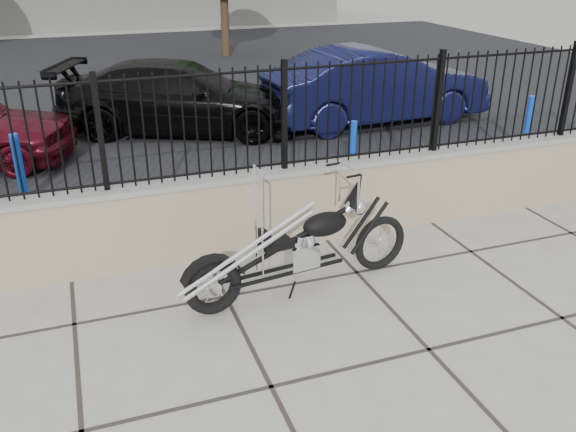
% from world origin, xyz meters
% --- Properties ---
extents(ground_plane, '(90.00, 90.00, 0.00)m').
position_xyz_m(ground_plane, '(0.00, 0.00, 0.00)').
color(ground_plane, '#99968E').
rests_on(ground_plane, ground).
extents(parking_lot, '(30.00, 30.00, 0.00)m').
position_xyz_m(parking_lot, '(0.00, 12.50, 0.00)').
color(parking_lot, black).
rests_on(parking_lot, ground).
extents(retaining_wall, '(14.00, 0.36, 0.96)m').
position_xyz_m(retaining_wall, '(0.00, 2.50, 0.48)').
color(retaining_wall, gray).
rests_on(retaining_wall, ground_plane).
extents(iron_fence, '(14.00, 0.08, 1.20)m').
position_xyz_m(iron_fence, '(0.00, 2.50, 1.56)').
color(iron_fence, black).
rests_on(iron_fence, retaining_wall).
extents(chopper_motorcycle, '(2.49, 0.75, 1.47)m').
position_xyz_m(chopper_motorcycle, '(0.75, 1.37, 0.74)').
color(chopper_motorcycle, black).
rests_on(chopper_motorcycle, ground_plane).
extents(car_black, '(4.99, 3.48, 1.34)m').
position_xyz_m(car_black, '(0.73, 7.74, 0.67)').
color(car_black, black).
rests_on(car_black, parking_lot).
extents(car_blue, '(4.61, 1.79, 1.50)m').
position_xyz_m(car_blue, '(4.56, 7.07, 0.75)').
color(car_blue, black).
rests_on(car_blue, parking_lot).
extents(bollard_a, '(0.15, 0.15, 0.99)m').
position_xyz_m(bollard_a, '(-2.04, 4.96, 0.50)').
color(bollard_a, blue).
rests_on(bollard_a, ground_plane).
extents(bollard_b, '(0.13, 0.13, 0.88)m').
position_xyz_m(bollard_b, '(2.78, 4.35, 0.44)').
color(bollard_b, blue).
rests_on(bollard_b, ground_plane).
extents(bollard_c, '(0.13, 0.13, 0.98)m').
position_xyz_m(bollard_c, '(6.17, 4.45, 0.49)').
color(bollard_c, '#0B3EAC').
rests_on(bollard_c, ground_plane).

